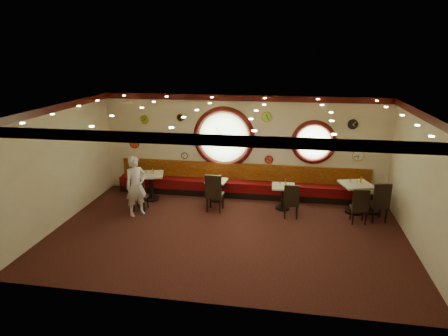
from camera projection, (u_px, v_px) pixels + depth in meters
The scene contains 53 objects.
floor at pixel (227, 233), 10.28m from camera, with size 9.00×6.00×0.00m, color black.
ceiling at pixel (228, 109), 9.37m from camera, with size 9.00×6.00×0.02m, color gold.
wall_back at pixel (242, 146), 12.66m from camera, with size 9.00×0.02×3.20m, color beige.
wall_front at pixel (200, 224), 6.99m from camera, with size 9.00×0.02×3.20m, color beige.
wall_left at pixel (60, 165), 10.55m from camera, with size 0.02×6.00×3.20m, color beige.
wall_right at pixel (422, 184), 9.10m from camera, with size 0.02×6.00×3.20m, color beige.
molding_back at pixel (243, 98), 12.18m from camera, with size 9.00×0.10×0.18m, color #3C0B0B.
molding_front at pixel (199, 140), 6.61m from camera, with size 9.00×0.10×0.18m, color #3C0B0B.
molding_left at pixel (54, 108), 10.10m from camera, with size 0.10×6.00×0.18m, color #3C0B0B.
molding_right at pixel (429, 118), 8.68m from camera, with size 0.10×6.00×0.18m, color #3C0B0B.
banquette_base at pixel (241, 193), 12.82m from camera, with size 8.00×0.55×0.20m, color black.
banquette_seat at pixel (241, 186), 12.75m from camera, with size 8.00×0.55×0.30m, color #53070A.
banquette_back at pixel (242, 172), 12.85m from camera, with size 8.00×0.10×0.55m, color #651208.
porthole_left_glass at pixel (224, 137), 12.68m from camera, with size 1.66×1.66×0.02m, color #8DC475.
porthole_left_frame at pixel (224, 137), 12.66m from camera, with size 1.98×1.98×0.18m, color #3C0B0B.
porthole_left_ring at pixel (224, 138), 12.64m from camera, with size 1.61×1.61×0.03m, color gold.
porthole_right_glass at pixel (314, 142), 12.24m from camera, with size 1.10×1.10×0.02m, color #8DC475.
porthole_right_frame at pixel (314, 142), 12.23m from camera, with size 1.38×1.38×0.18m, color #3C0B0B.
porthole_right_ring at pixel (314, 143), 12.20m from camera, with size 1.09×1.09×0.03m, color gold.
wall_clock_0 at pixel (185, 156), 13.04m from camera, with size 0.20×0.20×0.03m, color white.
wall_clock_1 at pixel (135, 143), 13.21m from camera, with size 0.32×0.32×0.03m, color red.
wall_clock_2 at pixel (180, 118), 12.70m from camera, with size 0.24×0.24×0.03m, color black.
wall_clock_3 at pixel (145, 120), 12.92m from camera, with size 0.26×0.26×0.03m, color #AECC28.
wall_clock_4 at pixel (353, 124), 11.86m from camera, with size 0.28×0.28×0.03m, color black.
wall_clock_5 at pixel (358, 155), 12.10m from camera, with size 0.34×0.34×0.03m, color white.
wall_clock_6 at pixel (269, 159), 12.60m from camera, with size 0.24×0.24×0.03m, color red.
wall_clock_7 at pixel (267, 117), 12.23m from camera, with size 0.30×0.30×0.03m, color #8DD843.
table_a at pixel (151, 183), 12.41m from camera, with size 0.95×0.95×0.85m.
table_b at pixel (217, 188), 12.33m from camera, with size 0.68×0.68×0.68m.
table_c at pixel (283, 194), 11.70m from camera, with size 0.69×0.69×0.73m.
table_d at pixel (355, 194), 11.41m from camera, with size 1.01×1.01×0.88m.
table_e at pixel (373, 198), 11.44m from camera, with size 0.76×0.76×0.71m.
chair_a at pixel (139, 193), 11.53m from camera, with size 0.41×0.41×0.59m.
chair_b at pixel (214, 191), 11.43m from camera, with size 0.50×0.50×0.71m.
chair_c at pixel (291, 199), 11.02m from camera, with size 0.43×0.43×0.62m.
chair_d at pixel (360, 204), 10.66m from camera, with size 0.44×0.44×0.62m.
chair_e at pixel (380, 200), 10.76m from camera, with size 0.56×0.56×0.70m.
condiment_a_salt at pixel (146, 171), 12.36m from camera, with size 0.04×0.04×0.11m, color #BBBBBF.
condiment_b_salt at pixel (215, 178), 12.24m from camera, with size 0.04×0.04×0.11m, color silver.
condiment_c_salt at pixel (280, 184), 11.64m from camera, with size 0.04×0.04×0.10m, color silver.
condiment_d_salt at pixel (351, 181), 11.40m from camera, with size 0.04×0.04×0.10m, color silver.
condiment_a_pepper at pixel (151, 172), 12.31m from camera, with size 0.03×0.03×0.09m, color silver.
condiment_b_pepper at pixel (216, 179), 12.17m from camera, with size 0.04×0.04×0.10m, color silver.
condiment_c_pepper at pixel (286, 184), 11.56m from camera, with size 0.04×0.04×0.11m, color silver.
condiment_d_pepper at pixel (357, 182), 11.27m from camera, with size 0.04×0.04×0.11m, color silver.
condiment_a_bottle at pixel (153, 171), 12.30m from camera, with size 0.06×0.06×0.18m, color gold.
condiment_b_bottle at pixel (221, 177), 12.24m from camera, with size 0.05×0.05×0.17m, color gold.
condiment_c_bottle at pixel (286, 182), 11.62m from camera, with size 0.06×0.06×0.18m, color gold.
condiment_d_bottle at pixel (361, 180), 11.36m from camera, with size 0.05×0.05×0.17m, color gold.
condiment_e_salt at pixel (369, 186), 11.46m from camera, with size 0.03×0.03×0.09m, color #BCBBC0.
condiment_e_pepper at pixel (373, 188), 11.32m from camera, with size 0.04×0.04×0.11m, color silver.
condiment_e_bottle at pixel (379, 186), 11.39m from camera, with size 0.05×0.05×0.16m, color gold.
waiter at pixel (136, 186), 11.18m from camera, with size 0.63×0.41×1.72m, color silver.
Camera 1 is at (1.48, -9.25, 4.56)m, focal length 32.00 mm.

